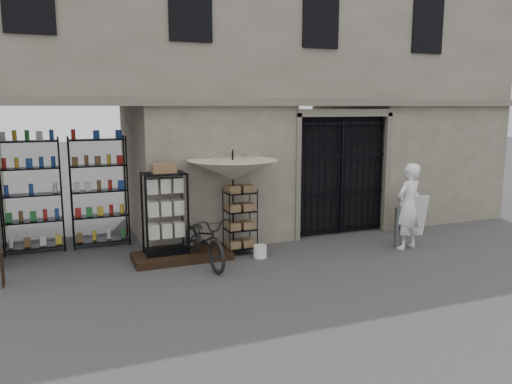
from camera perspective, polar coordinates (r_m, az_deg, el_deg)
name	(u,v)px	position (r m, az deg, el deg)	size (l,w,h in m)	color
ground	(320,268)	(10.06, 7.31, -8.57)	(80.00, 80.00, 0.00)	black
main_building	(247,53)	(13.25, -1.04, 15.60)	(14.00, 4.00, 9.00)	gray
shop_recess	(69,186)	(11.23, -20.62, 0.68)	(3.00, 1.70, 3.00)	black
shop_shelving	(66,194)	(11.76, -20.86, -0.18)	(2.70, 0.50, 2.50)	black
iron_gate	(338,174)	(12.51, 9.37, 2.04)	(2.50, 0.21, 3.00)	black
step_platform	(182,256)	(10.58, -8.44, -7.25)	(2.00, 0.90, 0.15)	black
display_cabinet	(165,217)	(10.40, -10.33, -2.88)	(0.87, 0.58, 1.82)	black
wire_rack	(240,222)	(10.75, -1.83, -3.44)	(0.73, 0.63, 1.42)	black
market_umbrella	(233,164)	(10.46, -2.68, 3.17)	(1.72, 1.75, 2.71)	black
white_bucket	(260,251)	(10.58, 0.47, -6.81)	(0.28, 0.28, 0.27)	white
bicycle	(205,264)	(10.23, -5.86, -8.23)	(0.69, 1.04, 1.97)	black
steel_bollard	(398,227)	(11.71, 15.95, -3.90)	(0.17, 0.17, 0.92)	slate
shopkeeper	(406,248)	(11.77, 16.76, -6.19)	(0.70, 1.93, 0.46)	white
easel_sign	(413,214)	(12.83, 17.54, -2.47)	(0.58, 0.64, 1.03)	silver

